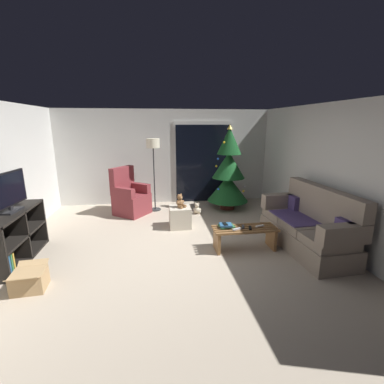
# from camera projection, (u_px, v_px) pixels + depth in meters

# --- Properties ---
(ground_plane) EXTENTS (7.00, 7.00, 0.00)m
(ground_plane) POSITION_uv_depth(u_px,v_px,m) (175.00, 250.00, 4.67)
(ground_plane) COLOR #B2A38E
(wall_back) EXTENTS (5.72, 0.12, 2.50)m
(wall_back) POSITION_uv_depth(u_px,v_px,m) (165.00, 157.00, 7.30)
(wall_back) COLOR silver
(wall_back) RESTS_ON ground
(wall_right) EXTENTS (0.12, 6.00, 2.50)m
(wall_right) POSITION_uv_depth(u_px,v_px,m) (335.00, 175.00, 4.76)
(wall_right) COLOR silver
(wall_right) RESTS_ON ground
(patio_door_frame) EXTENTS (1.60, 0.02, 2.20)m
(patio_door_frame) POSITION_uv_depth(u_px,v_px,m) (203.00, 162.00, 7.41)
(patio_door_frame) COLOR silver
(patio_door_frame) RESTS_ON ground
(patio_door_glass) EXTENTS (1.50, 0.02, 2.10)m
(patio_door_glass) POSITION_uv_depth(u_px,v_px,m) (203.00, 164.00, 7.41)
(patio_door_glass) COLOR black
(patio_door_glass) RESTS_ON ground
(couch) EXTENTS (0.88, 1.98, 1.08)m
(couch) POSITION_uv_depth(u_px,v_px,m) (309.00, 226.00, 4.67)
(couch) COLOR gray
(couch) RESTS_ON ground
(coffee_table) EXTENTS (1.10, 0.40, 0.40)m
(coffee_table) POSITION_uv_depth(u_px,v_px,m) (245.00, 235.00, 4.65)
(coffee_table) COLOR olive
(coffee_table) RESTS_ON ground
(remote_silver) EXTENTS (0.16, 0.10, 0.02)m
(remote_silver) POSITION_uv_depth(u_px,v_px,m) (237.00, 229.00, 4.53)
(remote_silver) COLOR #ADADB2
(remote_silver) RESTS_ON coffee_table
(remote_white) EXTENTS (0.16, 0.08, 0.02)m
(remote_white) POSITION_uv_depth(u_px,v_px,m) (260.00, 226.00, 4.66)
(remote_white) COLOR silver
(remote_white) RESTS_ON coffee_table
(remote_black) EXTENTS (0.09, 0.16, 0.02)m
(remote_black) POSITION_uv_depth(u_px,v_px,m) (250.00, 228.00, 4.58)
(remote_black) COLOR black
(remote_black) RESTS_ON coffee_table
(remote_graphite) EXTENTS (0.08, 0.16, 0.02)m
(remote_graphite) POSITION_uv_depth(u_px,v_px,m) (243.00, 227.00, 4.63)
(remote_graphite) COLOR #333338
(remote_graphite) RESTS_ON coffee_table
(book_stack) EXTENTS (0.27, 0.23, 0.06)m
(book_stack) POSITION_uv_depth(u_px,v_px,m) (226.00, 226.00, 4.64)
(book_stack) COLOR #337042
(book_stack) RESTS_ON coffee_table
(cell_phone) EXTENTS (0.08, 0.15, 0.01)m
(cell_phone) POSITION_uv_depth(u_px,v_px,m) (225.00, 224.00, 4.62)
(cell_phone) COLOR black
(cell_phone) RESTS_ON book_stack
(christmas_tree) EXTENTS (1.02, 1.02, 2.11)m
(christmas_tree) POSITION_uv_depth(u_px,v_px,m) (228.00, 173.00, 6.73)
(christmas_tree) COLOR #4C1E19
(christmas_tree) RESTS_ON ground
(armchair) EXTENTS (0.96, 0.96, 1.13)m
(armchair) POSITION_uv_depth(u_px,v_px,m) (130.00, 198.00, 6.47)
(armchair) COLOR maroon
(armchair) RESTS_ON ground
(floor_lamp) EXTENTS (0.32, 0.32, 1.78)m
(floor_lamp) POSITION_uv_depth(u_px,v_px,m) (153.00, 150.00, 6.48)
(floor_lamp) COLOR #2D2D30
(floor_lamp) RESTS_ON ground
(media_shelf) EXTENTS (0.40, 1.40, 0.82)m
(media_shelf) POSITION_uv_depth(u_px,v_px,m) (12.00, 239.00, 4.18)
(media_shelf) COLOR black
(media_shelf) RESTS_ON ground
(television) EXTENTS (0.24, 0.84, 0.61)m
(television) POSITION_uv_depth(u_px,v_px,m) (8.00, 192.00, 4.06)
(television) COLOR black
(television) RESTS_ON media_shelf
(ottoman) EXTENTS (0.44, 0.44, 0.44)m
(ottoman) POSITION_uv_depth(u_px,v_px,m) (180.00, 217.00, 5.68)
(ottoman) COLOR beige
(ottoman) RESTS_ON ground
(teddy_bear_chestnut) EXTENTS (0.21, 0.22, 0.29)m
(teddy_bear_chestnut) POSITION_uv_depth(u_px,v_px,m) (180.00, 202.00, 5.59)
(teddy_bear_chestnut) COLOR brown
(teddy_bear_chestnut) RESTS_ON ottoman
(teddy_bear_cream_by_tree) EXTENTS (0.21, 0.21, 0.29)m
(teddy_bear_cream_by_tree) POSITION_uv_depth(u_px,v_px,m) (197.00, 209.00, 6.52)
(teddy_bear_cream_by_tree) COLOR beige
(teddy_bear_cream_by_tree) RESTS_ON ground
(cardboard_box_open_near_shelf) EXTENTS (0.42, 0.53, 0.31)m
(cardboard_box_open_near_shelf) POSITION_uv_depth(u_px,v_px,m) (29.00, 280.00, 3.53)
(cardboard_box_open_near_shelf) COLOR tan
(cardboard_box_open_near_shelf) RESTS_ON ground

